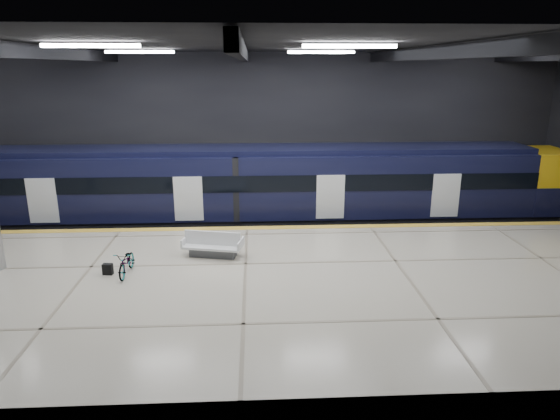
{
  "coord_description": "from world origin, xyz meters",
  "views": [
    {
      "loc": [
        0.34,
        -16.31,
        7.34
      ],
      "look_at": [
        1.26,
        1.5,
        2.2
      ],
      "focal_mm": 32.0,
      "sensor_mm": 36.0,
      "label": 1
    }
  ],
  "objects": [
    {
      "name": "room_shell",
      "position": [
        -0.0,
        0.0,
        5.72
      ],
      "size": [
        30.1,
        16.1,
        8.05
      ],
      "color": "black",
      "rests_on": "ground"
    },
    {
      "name": "train",
      "position": [
        2.34,
        5.5,
        2.06
      ],
      "size": [
        29.4,
        2.84,
        3.79
      ],
      "color": "black",
      "rests_on": "ground"
    },
    {
      "name": "platform",
      "position": [
        0.0,
        -2.5,
        0.55
      ],
      "size": [
        30.0,
        11.0,
        1.1
      ],
      "primitive_type": "cube",
      "color": "beige",
      "rests_on": "ground"
    },
    {
      "name": "bicycle",
      "position": [
        -3.67,
        -1.66,
        1.5
      ],
      "size": [
        0.58,
        1.53,
        0.8
      ],
      "primitive_type": "imported",
      "rotation": [
        0.0,
        0.0,
        -0.03
      ],
      "color": "#99999E",
      "rests_on": "platform"
    },
    {
      "name": "safety_strip",
      "position": [
        0.0,
        2.75,
        1.11
      ],
      "size": [
        30.0,
        0.4,
        0.01
      ],
      "primitive_type": "cube",
      "color": "yellow",
      "rests_on": "platform"
    },
    {
      "name": "rails",
      "position": [
        0.0,
        5.5,
        0.08
      ],
      "size": [
        30.0,
        1.52,
        0.16
      ],
      "color": "gray",
      "rests_on": "ground"
    },
    {
      "name": "pannier_bag",
      "position": [
        -4.27,
        -1.66,
        1.28
      ],
      "size": [
        0.32,
        0.21,
        0.35
      ],
      "primitive_type": "cube",
      "rotation": [
        0.0,
        0.0,
        -0.11
      ],
      "color": "black",
      "rests_on": "platform"
    },
    {
      "name": "ground",
      "position": [
        0.0,
        0.0,
        0.0
      ],
      "size": [
        30.0,
        30.0,
        0.0
      ],
      "primitive_type": "plane",
      "color": "black",
      "rests_on": "ground"
    },
    {
      "name": "bench",
      "position": [
        -1.12,
        -0.25,
        1.41
      ],
      "size": [
        2.14,
        1.25,
        0.89
      ],
      "rotation": [
        0.0,
        0.0,
        -0.22
      ],
      "color": "#595B60",
      "rests_on": "platform"
    }
  ]
}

